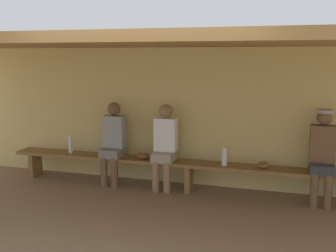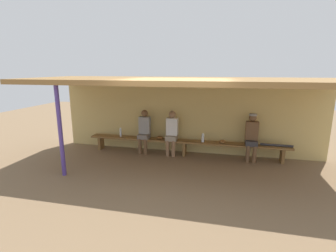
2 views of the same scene
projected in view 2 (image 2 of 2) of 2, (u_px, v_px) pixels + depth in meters
The scene contains 13 objects.
ground_plane at pixel (174, 176), 6.10m from camera, with size 24.00×24.00×0.00m, color brown.
back_wall at pixel (187, 117), 7.75m from camera, with size 8.00×0.20×2.20m, color tan.
dugout_roof at pixel (180, 81), 6.26m from camera, with size 8.00×2.80×0.12m, color olive.
support_post at pixel (60, 132), 5.91m from camera, with size 0.10×0.10×2.20m, color #4C388C.
bench at pixel (185, 143), 7.49m from camera, with size 6.00×0.36×0.46m.
player_leftmost at pixel (172, 131), 7.50m from camera, with size 0.34×0.42×1.34m.
player_shirtless_tan at pixel (252, 135), 7.00m from camera, with size 0.34×0.42×1.34m.
player_with_sunglasses at pixel (144, 130), 7.69m from camera, with size 0.34×0.42×1.34m.
water_bottle_clear at pixel (121, 132), 7.90m from camera, with size 0.06×0.06×0.28m.
water_bottle_blue at pixel (203, 138), 7.30m from camera, with size 0.08×0.08×0.26m.
baseball_glove_tan at pixel (222, 141), 7.22m from camera, with size 0.24×0.17×0.09m, color brown.
baseball_glove_dark_brown at pixel (160, 138), 7.62m from camera, with size 0.24×0.17×0.09m, color brown.
baseball_bat at pixel (277, 145), 6.90m from camera, with size 0.07×0.07×0.85m, color #333338.
Camera 2 is at (1.12, -5.56, 2.55)m, focal length 26.69 mm.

